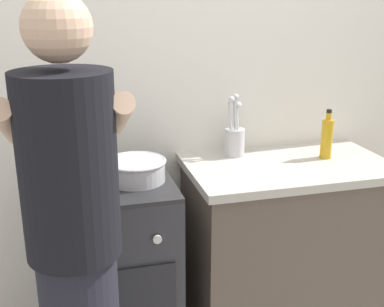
{
  "coord_description": "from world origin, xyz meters",
  "views": [
    {
      "loc": [
        -0.49,
        -1.92,
        1.69
      ],
      "look_at": [
        0.05,
        0.12,
        1.0
      ],
      "focal_mm": 45.74,
      "sensor_mm": 36.0,
      "label": 1
    }
  ],
  "objects_px": {
    "oil_bottle": "(327,138)",
    "utensil_crock": "(235,139)",
    "pot": "(70,170)",
    "mixing_bowl": "(136,169)",
    "stove_range": "(109,269)",
    "person": "(76,262)"
  },
  "relations": [
    {
      "from": "oil_bottle",
      "to": "utensil_crock",
      "type": "bearing_deg",
      "value": 160.19
    },
    {
      "from": "stove_range",
      "to": "mixing_bowl",
      "type": "distance_m",
      "value": 0.52
    },
    {
      "from": "oil_bottle",
      "to": "pot",
      "type": "bearing_deg",
      "value": -177.47
    },
    {
      "from": "pot",
      "to": "oil_bottle",
      "type": "distance_m",
      "value": 1.25
    },
    {
      "from": "utensil_crock",
      "to": "pot",
      "type": "bearing_deg",
      "value": -165.61
    },
    {
      "from": "stove_range",
      "to": "oil_bottle",
      "type": "xyz_separation_m",
      "value": [
        1.11,
        0.03,
        0.56
      ]
    },
    {
      "from": "pot",
      "to": "oil_bottle",
      "type": "bearing_deg",
      "value": 2.53
    },
    {
      "from": "stove_range",
      "to": "pot",
      "type": "height_order",
      "value": "pot"
    },
    {
      "from": "oil_bottle",
      "to": "person",
      "type": "bearing_deg",
      "value": -152.79
    },
    {
      "from": "pot",
      "to": "stove_range",
      "type": "bearing_deg",
      "value": 10.29
    },
    {
      "from": "stove_range",
      "to": "mixing_bowl",
      "type": "xyz_separation_m",
      "value": [
        0.14,
        -0.04,
        0.5
      ]
    },
    {
      "from": "mixing_bowl",
      "to": "oil_bottle",
      "type": "height_order",
      "value": "oil_bottle"
    },
    {
      "from": "pot",
      "to": "oil_bottle",
      "type": "relative_size",
      "value": 1.06
    },
    {
      "from": "stove_range",
      "to": "mixing_bowl",
      "type": "relative_size",
      "value": 3.32
    },
    {
      "from": "pot",
      "to": "utensil_crock",
      "type": "xyz_separation_m",
      "value": [
        0.82,
        0.21,
        0.02
      ]
    },
    {
      "from": "mixing_bowl",
      "to": "person",
      "type": "bearing_deg",
      "value": -116.39
    },
    {
      "from": "pot",
      "to": "oil_bottle",
      "type": "xyz_separation_m",
      "value": [
        1.25,
        0.06,
        0.04
      ]
    },
    {
      "from": "stove_range",
      "to": "person",
      "type": "xyz_separation_m",
      "value": [
        -0.14,
        -0.62,
        0.41
      ]
    },
    {
      "from": "mixing_bowl",
      "to": "utensil_crock",
      "type": "relative_size",
      "value": 0.85
    },
    {
      "from": "utensil_crock",
      "to": "oil_bottle",
      "type": "relative_size",
      "value": 1.28
    },
    {
      "from": "stove_range",
      "to": "person",
      "type": "distance_m",
      "value": 0.75
    },
    {
      "from": "oil_bottle",
      "to": "person",
      "type": "xyz_separation_m",
      "value": [
        -1.26,
        -0.65,
        -0.15
      ]
    }
  ]
}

